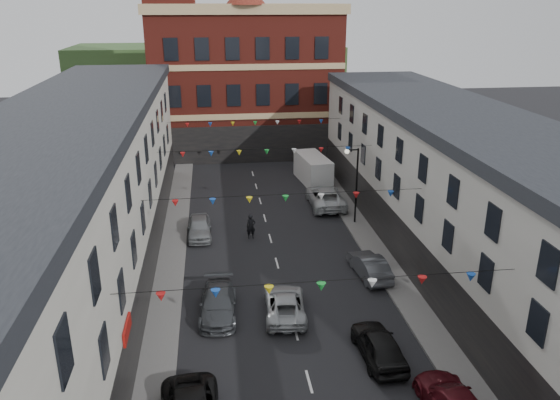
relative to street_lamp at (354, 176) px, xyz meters
name	(u,v)px	position (x,y,z in m)	size (l,w,h in m)	color
ground	(296,332)	(-6.55, -14.00, -3.90)	(160.00, 160.00, 0.00)	black
pavement_left	(164,319)	(-13.45, -12.00, -3.83)	(1.80, 64.00, 0.15)	#605E5B
pavement_right	(410,302)	(0.35, -12.00, -3.83)	(1.80, 64.00, 0.15)	#605E5B
terrace_left	(50,242)	(-18.33, -13.00, 1.44)	(8.40, 56.00, 10.70)	beige
terrace_right	(512,227)	(5.23, -13.00, 0.95)	(8.40, 56.00, 9.70)	#BCB8B0
civic_building	(244,78)	(-6.55, 23.95, 4.23)	(20.60, 13.30, 18.50)	maroon
clock_tower	(171,15)	(-14.05, 21.00, 11.03)	(5.60, 5.60, 30.00)	maroon
distant_hill	(209,79)	(-10.55, 48.00, 1.10)	(40.00, 14.00, 10.00)	#355327
street_lamp	(354,176)	(0.00, 0.00, 0.00)	(1.10, 0.36, 6.00)	black
car_left_d	(218,303)	(-10.50, -11.80, -3.21)	(1.95, 4.80, 1.39)	#404347
car_left_e	(199,227)	(-11.64, -0.96, -3.18)	(1.72, 4.26, 1.45)	gray
car_right_d	(379,345)	(-2.95, -16.73, -3.15)	(1.77, 4.41, 1.50)	black
car_right_e	(369,266)	(-1.05, -8.50, -3.20)	(1.50, 4.31, 1.42)	#4A4D52
car_right_f	(326,197)	(-1.21, 4.08, -3.08)	(2.72, 5.91, 1.64)	silver
moving_car	(285,304)	(-6.87, -12.26, -3.26)	(2.16, 4.67, 1.30)	#A6A9AD
white_van	(313,169)	(-1.08, 10.68, -2.64)	(2.20, 5.72, 2.53)	white
pedestrian	(251,227)	(-7.92, -1.77, -2.99)	(0.67, 0.44, 1.84)	black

